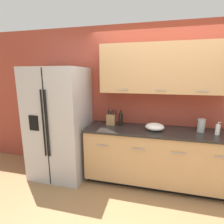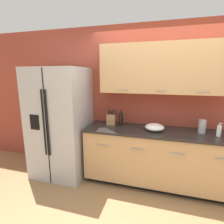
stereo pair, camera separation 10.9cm
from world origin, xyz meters
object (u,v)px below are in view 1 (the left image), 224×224
at_px(steel_canister, 201,125).
at_px(refrigerator, 60,123).
at_px(wine_bottle, 121,118).
at_px(soap_dispenser, 218,129).
at_px(knife_block, 111,119).
at_px(mixing_bowl, 155,127).

bearing_deg(steel_canister, refrigerator, -176.43).
bearing_deg(wine_bottle, refrigerator, -169.73).
distance_m(refrigerator, soap_dispenser, 2.50).
bearing_deg(soap_dispenser, wine_bottle, 174.60).
relative_size(refrigerator, knife_block, 6.81).
distance_m(wine_bottle, soap_dispenser, 1.46).
relative_size(wine_bottle, soap_dispenser, 1.36).
bearing_deg(soap_dispenser, refrigerator, -178.77).
xyz_separation_m(refrigerator, soap_dispenser, (2.50, 0.05, 0.06)).
bearing_deg(wine_bottle, soap_dispenser, -5.40).
height_order(knife_block, steel_canister, knife_block).
distance_m(refrigerator, mixing_bowl, 1.62).
relative_size(refrigerator, steel_canister, 8.76).
relative_size(wine_bottle, mixing_bowl, 0.91).
height_order(wine_bottle, soap_dispenser, wine_bottle).
bearing_deg(knife_block, refrigerator, -167.97).
relative_size(knife_block, mixing_bowl, 0.96).
bearing_deg(wine_bottle, steel_canister, -2.15).
xyz_separation_m(refrigerator, knife_block, (0.88, 0.19, 0.08)).
distance_m(steel_canister, mixing_bowl, 0.69).
distance_m(knife_block, steel_canister, 1.42).
distance_m(refrigerator, knife_block, 0.90).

